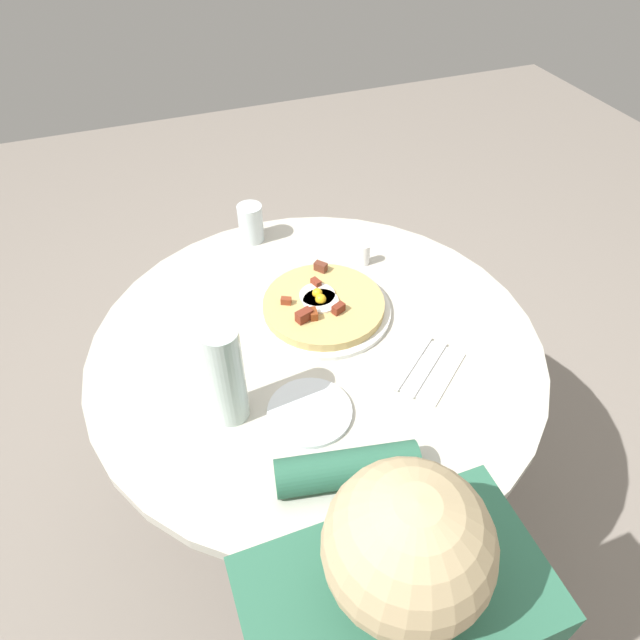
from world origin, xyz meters
The scene contains 11 objects.
ground_plane centered at (0.00, 0.00, 0.00)m, with size 6.00×6.00×0.00m, color gray.
dining_table centered at (0.00, 0.00, 0.55)m, with size 1.03×1.03×0.72m.
pizza_plate centered at (-0.05, -0.09, 0.72)m, with size 0.32×0.32×0.01m, color white.
breakfast_pizza centered at (-0.05, -0.09, 0.74)m, with size 0.29×0.29×0.05m.
bread_plate centered at (0.08, 0.19, 0.72)m, with size 0.17×0.17×0.01m, color white.
napkin centered at (-0.19, 0.16, 0.72)m, with size 0.17×0.14×0.00m, color white.
fork centered at (-0.17, 0.14, 0.72)m, with size 0.18×0.01×0.01m, color silver.
knife centered at (-0.20, 0.17, 0.72)m, with size 0.18×0.01×0.01m, color silver.
water_glass centered at (0.03, -0.44, 0.77)m, with size 0.07×0.07×0.11m, color silver.
water_bottle centered at (0.23, 0.13, 0.83)m, with size 0.07×0.07×0.23m, color silver.
salt_shaker centered at (-0.22, -0.23, 0.75)m, with size 0.03×0.03×0.06m, color white.
Camera 1 is at (0.31, 0.84, 1.63)m, focal length 31.51 mm.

